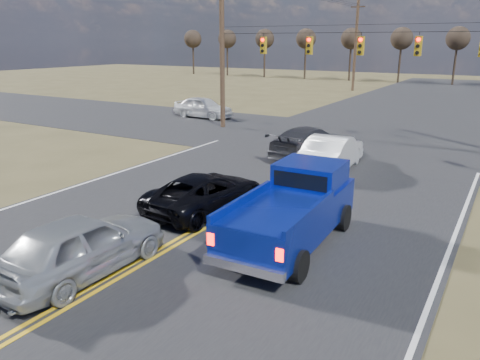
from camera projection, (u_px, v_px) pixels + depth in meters
The scene contains 12 objects.
ground at pixel (141, 263), 12.15m from camera, with size 160.00×160.00×0.00m, color brown.
road_main at pixel (298, 174), 20.39m from camera, with size 14.00×120.00×0.02m, color #28282B.
road_cross at pixel (354, 141), 26.99m from camera, with size 120.00×12.00×0.02m, color #28282B.
signal_gantry at pixel (368, 50), 25.13m from camera, with size 19.60×4.83×10.00m.
utility_poles at pixel (355, 47), 24.68m from camera, with size 19.60×58.32×10.00m.
treeline at pixel (399, 39), 32.76m from camera, with size 87.00×117.80×7.40m.
pickup_truck at pixel (293, 209), 13.10m from camera, with size 2.39×5.66×2.10m.
silver_suv at pixel (81, 245), 11.40m from camera, with size 1.84×4.57×1.56m, color #A0A4A8.
black_suv at pixel (206, 192), 15.77m from camera, with size 2.15×4.66×1.30m, color black.
white_car_queue at pixel (332, 152), 20.79m from camera, with size 1.69×4.86×1.60m, color white.
dgrey_car_queue at pixel (309, 142), 23.13m from camera, with size 2.11×5.19×1.51m, color #37373C.
cross_car_west at pixel (203, 107), 35.02m from camera, with size 4.63×1.86×1.58m, color white.
Camera 1 is at (7.84, -8.17, 5.55)m, focal length 35.00 mm.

